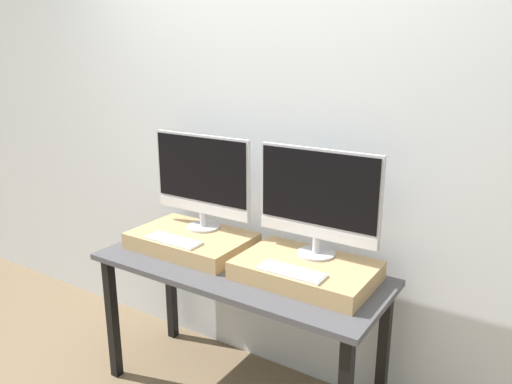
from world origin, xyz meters
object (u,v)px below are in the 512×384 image
Objects in this scene: monitor_right at (318,198)px; keyboard_right at (292,272)px; monitor_left at (202,178)px; keyboard_left at (174,240)px.

keyboard_right is at bearing -90.00° from monitor_right.
monitor_left and monitor_right have the same top height.
keyboard_left is at bearing -160.52° from monitor_right.
monitor_left reaches higher than keyboard_right.
keyboard_right is (-0.00, -0.25, -0.28)m from monitor_right.
monitor_left is 1.99× the size of keyboard_right.
keyboard_left is 1.00× the size of keyboard_right.
monitor_right reaches higher than keyboard_right.
keyboard_left and keyboard_right have the same top height.
monitor_left is 1.00× the size of monitor_right.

